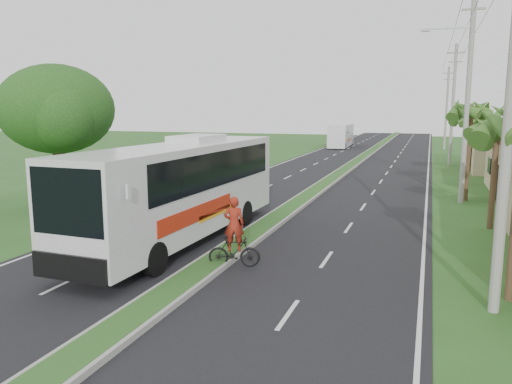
% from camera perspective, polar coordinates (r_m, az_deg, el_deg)
% --- Properties ---
extents(ground, '(180.00, 180.00, 0.00)m').
position_cam_1_polar(ground, '(14.44, -10.13, -11.87)').
color(ground, '#2B4F1D').
rests_on(ground, ground).
extents(road_asphalt, '(14.00, 160.00, 0.02)m').
position_cam_1_polar(road_asphalt, '(32.79, 7.17, 0.28)').
color(road_asphalt, black).
rests_on(road_asphalt, ground).
extents(median_strip, '(1.20, 160.00, 0.18)m').
position_cam_1_polar(median_strip, '(32.78, 7.17, 0.44)').
color(median_strip, gray).
rests_on(median_strip, ground).
extents(lane_edge_left, '(0.12, 160.00, 0.01)m').
position_cam_1_polar(lane_edge_left, '(34.78, -3.68, 0.85)').
color(lane_edge_left, silver).
rests_on(lane_edge_left, ground).
extents(lane_edge_right, '(0.12, 160.00, 0.01)m').
position_cam_1_polar(lane_edge_right, '(32.10, 18.94, -0.38)').
color(lane_edge_right, silver).
rests_on(lane_edge_right, ground).
extents(palm_verge_b, '(2.40, 2.40, 5.05)m').
position_cam_1_polar(palm_verge_b, '(23.84, 25.88, 6.48)').
color(palm_verge_b, '#473321').
rests_on(palm_verge_b, ground).
extents(palm_verge_c, '(2.40, 2.40, 5.85)m').
position_cam_1_polar(palm_verge_c, '(30.75, 23.40, 8.54)').
color(palm_verge_c, '#473321').
rests_on(palm_verge_c, ground).
extents(palm_verge_d, '(2.40, 2.40, 5.25)m').
position_cam_1_polar(palm_verge_d, '(39.76, 23.18, 7.77)').
color(palm_verge_d, '#473321').
rests_on(palm_verge_d, ground).
extents(shade_tree, '(6.30, 6.00, 7.54)m').
position_cam_1_polar(shade_tree, '(28.71, -21.98, 8.43)').
color(shade_tree, '#473321').
rests_on(shade_tree, ground).
extents(utility_pole_a, '(1.60, 0.28, 11.00)m').
position_cam_1_polar(utility_pole_a, '(13.80, 27.18, 10.33)').
color(utility_pole_a, gray).
rests_on(utility_pole_a, ground).
extents(utility_pole_b, '(3.20, 0.28, 12.00)m').
position_cam_1_polar(utility_pole_b, '(29.74, 23.04, 10.75)').
color(utility_pole_b, gray).
rests_on(utility_pole_b, ground).
extents(utility_pole_c, '(1.60, 0.28, 11.00)m').
position_cam_1_polar(utility_pole_c, '(49.71, 21.58, 9.37)').
color(utility_pole_c, gray).
rests_on(utility_pole_c, ground).
extents(utility_pole_d, '(1.60, 0.28, 10.50)m').
position_cam_1_polar(utility_pole_d, '(69.70, 20.96, 9.05)').
color(utility_pole_d, gray).
rests_on(utility_pole_d, ground).
extents(coach_bus_main, '(3.07, 12.93, 4.16)m').
position_cam_1_polar(coach_bus_main, '(19.83, -8.29, 0.88)').
color(coach_bus_main, silver).
rests_on(coach_bus_main, ground).
extents(coach_bus_far, '(2.85, 10.88, 3.14)m').
position_cam_1_polar(coach_bus_far, '(70.32, 9.72, 6.56)').
color(coach_bus_far, white).
rests_on(coach_bus_far, ground).
extents(motorcyclist, '(1.79, 0.97, 2.40)m').
position_cam_1_polar(motorcyclist, '(16.60, -2.52, -5.64)').
color(motorcyclist, black).
rests_on(motorcyclist, ground).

